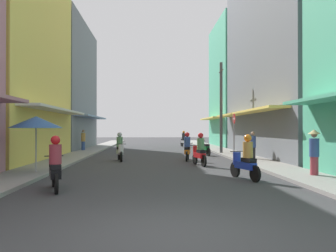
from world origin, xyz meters
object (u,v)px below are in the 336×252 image
(motorbike_orange, at_px, (187,148))
(pedestrian_far, at_px, (314,151))
(motorbike_white, at_px, (120,148))
(pedestrian_crossing, at_px, (253,146))
(motorbike_black, at_px, (55,166))
(motorbike_red, at_px, (199,151))
(pedestrian_midway, at_px, (83,141))
(utility_pole, at_px, (221,107))
(motorbike_green, at_px, (204,148))
(motorbike_blue, at_px, (245,159))
(street_sign_no_entry, at_px, (234,130))
(motorbike_silver, at_px, (184,140))
(vendor_umbrella, at_px, (36,122))

(motorbike_orange, height_order, pedestrian_far, pedestrian_far)
(motorbike_white, distance_m, pedestrian_crossing, 7.36)
(motorbike_black, height_order, motorbike_red, same)
(pedestrian_midway, relative_size, utility_pole, 0.27)
(motorbike_green, relative_size, motorbike_blue, 1.01)
(motorbike_green, xyz_separation_m, pedestrian_midway, (-8.79, 4.21, 0.35))
(motorbike_black, xyz_separation_m, pedestrian_crossing, (8.38, 8.70, 0.10))
(motorbike_orange, height_order, street_sign_no_entry, street_sign_no_entry)
(motorbike_green, xyz_separation_m, utility_pole, (1.33, 0.88, 2.76))
(motorbike_black, height_order, motorbike_silver, same)
(motorbike_black, bearing_deg, motorbike_silver, 75.66)
(motorbike_silver, distance_m, motorbike_blue, 21.80)
(pedestrian_midway, xyz_separation_m, street_sign_no_entry, (10.02, -7.41, 0.86))
(motorbike_red, relative_size, vendor_umbrella, 0.79)
(motorbike_blue, height_order, street_sign_no_entry, street_sign_no_entry)
(motorbike_blue, bearing_deg, motorbike_orange, 99.78)
(motorbike_white, relative_size, vendor_umbrella, 0.80)
(motorbike_white, bearing_deg, street_sign_no_entry, 3.72)
(motorbike_red, height_order, street_sign_no_entry, street_sign_no_entry)
(motorbike_green, bearing_deg, motorbike_blue, -91.37)
(motorbike_green, relative_size, street_sign_no_entry, 0.67)
(utility_pole, bearing_deg, pedestrian_far, -85.17)
(motorbike_silver, height_order, pedestrian_far, pedestrian_far)
(motorbike_silver, height_order, motorbike_white, same)
(motorbike_white, bearing_deg, motorbike_orange, -0.20)
(motorbike_green, height_order, pedestrian_midway, pedestrian_midway)
(motorbike_silver, xyz_separation_m, utility_pole, (1.58, -10.07, 2.56))
(motorbike_white, bearing_deg, vendor_umbrella, -115.22)
(motorbike_silver, relative_size, street_sign_no_entry, 0.66)
(motorbike_black, height_order, motorbike_blue, same)
(motorbike_black, xyz_separation_m, motorbike_green, (6.28, 12.62, -0.20))
(vendor_umbrella, bearing_deg, motorbike_blue, -11.47)
(motorbike_red, relative_size, pedestrian_crossing, 1.11)
(pedestrian_crossing, bearing_deg, motorbike_white, 177.69)
(pedestrian_far, relative_size, vendor_umbrella, 0.78)
(motorbike_white, bearing_deg, motorbike_blue, -55.41)
(motorbike_orange, distance_m, motorbike_white, 3.74)
(motorbike_green, distance_m, motorbike_white, 6.38)
(pedestrian_far, bearing_deg, motorbike_silver, 96.74)
(motorbike_green, relative_size, utility_pole, 0.28)
(motorbike_silver, bearing_deg, pedestrian_crossing, -80.98)
(motorbike_silver, xyz_separation_m, pedestrian_far, (2.55, -21.59, 0.28))
(utility_pole, relative_size, street_sign_no_entry, 2.41)
(motorbike_silver, distance_m, motorbike_white, 15.40)
(street_sign_no_entry, bearing_deg, utility_pole, 88.60)
(motorbike_black, relative_size, motorbike_red, 0.97)
(pedestrian_midway, bearing_deg, vendor_umbrella, -86.28)
(motorbike_red, distance_m, vendor_umbrella, 7.49)
(utility_pole, bearing_deg, street_sign_no_entry, -91.40)
(pedestrian_far, bearing_deg, motorbike_blue, -175.42)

